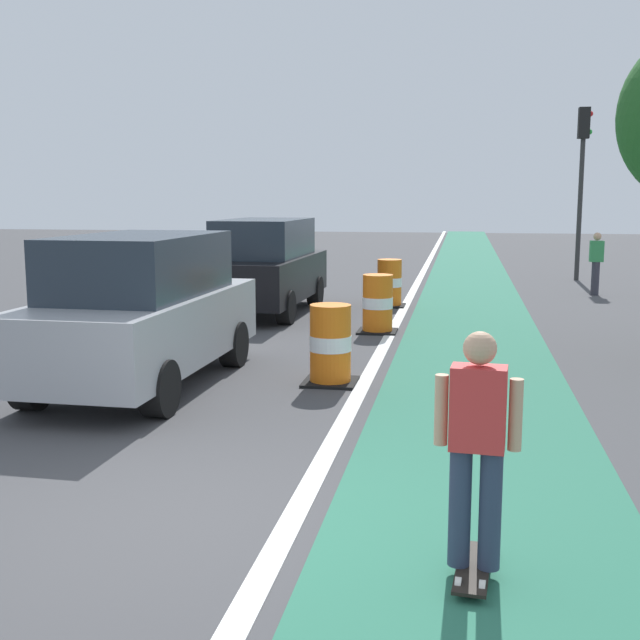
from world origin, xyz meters
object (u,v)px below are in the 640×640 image
traffic_barrel_mid (378,304)px  traffic_light_corner (582,163)px  traffic_barrel_front (330,345)px  skateboarder_on_lane (477,447)px  parked_suv_nearest (142,310)px  traffic_barrel_back (389,283)px  pedestrian_crossing (596,262)px  parked_suv_second (265,266)px

traffic_barrel_mid → traffic_light_corner: (4.97, 10.35, 2.97)m
traffic_barrel_front → skateboarder_on_lane: bearing=-70.9°
skateboarder_on_lane → parked_suv_nearest: bearing=131.8°
parked_suv_nearest → traffic_barrel_mid: parked_suv_nearest is taller
skateboarder_on_lane → parked_suv_nearest: 6.50m
parked_suv_nearest → traffic_barrel_mid: size_ratio=4.26×
traffic_barrel_back → pedestrian_crossing: size_ratio=0.68×
parked_suv_nearest → traffic_barrel_mid: bearing=60.9°
parked_suv_nearest → parked_suv_second: 6.86m
traffic_barrel_mid → pedestrian_crossing: (4.92, 6.64, 0.33)m
parked_suv_nearest → pedestrian_crossing: parked_suv_nearest is taller
traffic_light_corner → skateboarder_on_lane: bearing=-99.4°
traffic_barrel_front → pedestrian_crossing: bearing=64.8°
skateboarder_on_lane → traffic_barrel_mid: 9.79m
traffic_barrel_back → pedestrian_crossing: bearing=31.1°
parked_suv_second → traffic_barrel_front: size_ratio=4.26×
parked_suv_second → traffic_barrel_back: size_ratio=4.26×
traffic_light_corner → pedestrian_crossing: (-0.04, -3.71, -2.64)m
parked_suv_nearest → traffic_light_corner: bearing=63.2°
parked_suv_nearest → parked_suv_second: bearing=90.1°
parked_suv_second → pedestrian_crossing: 8.88m
parked_suv_nearest → traffic_barrel_front: 2.58m
traffic_barrel_front → traffic_light_corner: bearing=70.5°
traffic_barrel_mid → parked_suv_second: bearing=142.4°
parked_suv_second → pedestrian_crossing: parked_suv_second is taller
parked_suv_nearest → traffic_barrel_back: 8.80m
parked_suv_nearest → pedestrian_crossing: size_ratio=2.88×
traffic_barrel_mid → traffic_barrel_back: same height
parked_suv_second → traffic_barrel_mid: size_ratio=4.26×
parked_suv_nearest → traffic_barrel_back: parked_suv_nearest is taller
pedestrian_crossing → parked_suv_nearest: bearing=-123.6°
parked_suv_nearest → parked_suv_second: (-0.02, 6.86, 0.00)m
traffic_barrel_back → traffic_light_corner: 8.95m
skateboarder_on_lane → traffic_light_corner: bearing=80.6°
traffic_barrel_mid → parked_suv_nearest: bearing=-119.1°
skateboarder_on_lane → traffic_barrel_back: 13.37m
traffic_light_corner → parked_suv_second: bearing=-132.7°
traffic_barrel_back → traffic_barrel_mid: bearing=-88.3°
traffic_barrel_mid → pedestrian_crossing: 8.27m
pedestrian_crossing → parked_suv_second: bearing=-149.0°
skateboarder_on_lane → traffic_light_corner: (3.30, 19.99, 2.59)m
traffic_barrel_front → pedestrian_crossing: 12.02m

